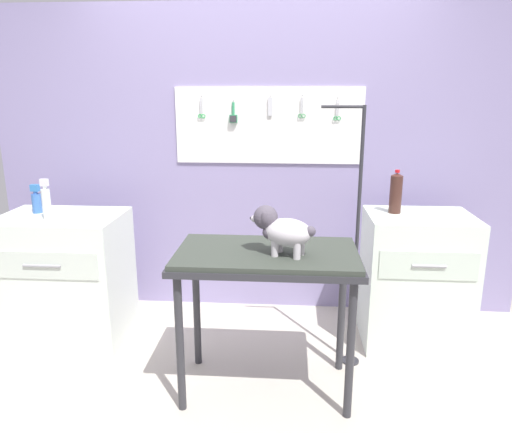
{
  "coord_description": "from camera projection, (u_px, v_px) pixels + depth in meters",
  "views": [
    {
      "loc": [
        0.26,
        -2.34,
        1.69
      ],
      "look_at": [
        0.08,
        0.14,
        1.03
      ],
      "focal_mm": 33.64,
      "sensor_mm": 36.0,
      "label": 1
    }
  ],
  "objects": [
    {
      "name": "dog",
      "position": [
        281.0,
        229.0,
        2.51
      ],
      "size": [
        0.35,
        0.23,
        0.26
      ],
      "color": "silver",
      "rests_on": "grooming_table"
    },
    {
      "name": "grooming_table",
      "position": [
        267.0,
        267.0,
        2.63
      ],
      "size": [
        1.01,
        0.58,
        0.84
      ],
      "color": "#2D2D33",
      "rests_on": "ground"
    },
    {
      "name": "shampoo_bottle",
      "position": [
        46.0,
        202.0,
        3.05
      ],
      "size": [
        0.05,
        0.05,
        0.26
      ],
      "color": "white",
      "rests_on": "counter_left"
    },
    {
      "name": "soda_bottle",
      "position": [
        396.0,
        193.0,
        3.14
      ],
      "size": [
        0.08,
        0.08,
        0.29
      ],
      "color": "#42251E",
      "rests_on": "cabinet_right"
    },
    {
      "name": "grooming_arm",
      "position": [
        355.0,
        251.0,
        2.89
      ],
      "size": [
        0.3,
        0.11,
        1.61
      ],
      "color": "#2D2D33",
      "rests_on": "ground"
    },
    {
      "name": "counter_left",
      "position": [
        66.0,
        277.0,
        3.29
      ],
      "size": [
        0.8,
        0.58,
        0.88
      ],
      "color": "silver",
      "rests_on": "ground"
    },
    {
      "name": "ground",
      "position": [
        240.0,
        402.0,
        2.71
      ],
      "size": [
        4.4,
        4.0,
        0.04
      ],
      "primitive_type": "cube",
      "color": "#BEB5A6"
    },
    {
      "name": "rear_wall_panel",
      "position": [
        257.0,
        163.0,
        3.64
      ],
      "size": [
        4.0,
        0.11,
        2.3
      ],
      "color": "#8D81B0",
      "rests_on": "ground"
    },
    {
      "name": "spray_bottle_tall",
      "position": [
        36.0,
        201.0,
        3.23
      ],
      "size": [
        0.06,
        0.06,
        0.19
      ],
      "color": "#3A68B5",
      "rests_on": "counter_left"
    },
    {
      "name": "cabinet_right",
      "position": [
        415.0,
        280.0,
        3.23
      ],
      "size": [
        0.68,
        0.54,
        0.9
      ],
      "color": "silver",
      "rests_on": "ground"
    }
  ]
}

